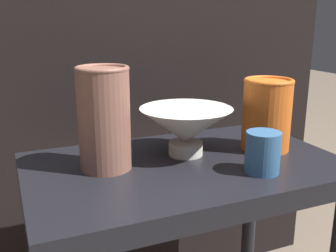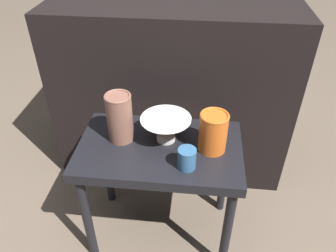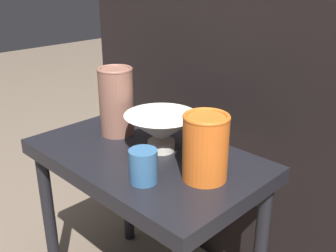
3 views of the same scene
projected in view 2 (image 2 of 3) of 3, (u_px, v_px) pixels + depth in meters
The scene contains 7 objects.
ground_plane at pixel (161, 228), 1.51m from camera, with size 8.00×8.00×0.00m, color #6B5B4C.
table at pixel (160, 160), 1.26m from camera, with size 0.61×0.37×0.50m.
couch_backdrop at pixel (173, 88), 1.69m from camera, with size 1.13×0.50×0.87m.
bowl at pixel (166, 127), 1.21m from camera, with size 0.19×0.19×0.10m.
vase_textured_left at pixel (120, 117), 1.20m from camera, with size 0.10×0.10×0.19m.
vase_colorful_right at pixel (213, 132), 1.16m from camera, with size 0.10×0.10×0.15m.
cup at pixel (187, 159), 1.11m from camera, with size 0.06×0.06×0.08m.
Camera 2 is at (0.13, -0.93, 1.28)m, focal length 35.00 mm.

